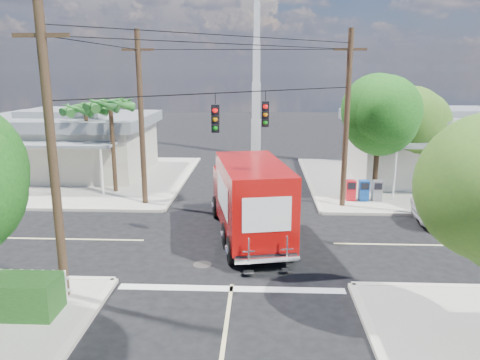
{
  "coord_description": "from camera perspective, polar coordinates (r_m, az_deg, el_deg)",
  "views": [
    {
      "loc": [
        0.94,
        -18.47,
        7.11
      ],
      "look_at": [
        0.0,
        2.0,
        2.2
      ],
      "focal_mm": 35.0,
      "sensor_mm": 36.0,
      "label": 1
    }
  ],
  "objects": [
    {
      "name": "vending_boxes",
      "position": [
        26.09,
        14.85,
        -1.23
      ],
      "size": [
        1.9,
        0.5,
        1.1
      ],
      "color": "red",
      "rests_on": "sidewalk_ne"
    },
    {
      "name": "building_nw",
      "position": [
        33.88,
        -19.92,
        4.37
      ],
      "size": [
        10.8,
        10.2,
        4.3
      ],
      "color": "beige",
      "rests_on": "sidewalk_nw"
    },
    {
      "name": "tree_ne_back",
      "position": [
        28.97,
        20.59,
        6.83
      ],
      "size": [
        3.77,
        3.66,
        5.82
      ],
      "color": "#422D1C",
      "rests_on": "sidewalk_ne"
    },
    {
      "name": "tree_ne_front",
      "position": [
        26.1,
        16.68,
        7.76
      ],
      "size": [
        4.21,
        4.14,
        6.66
      ],
      "color": "#422D1C",
      "rests_on": "sidewalk_ne"
    },
    {
      "name": "palm_nw_back",
      "position": [
        29.48,
        -18.31,
        8.06
      ],
      "size": [
        3.01,
        3.08,
        5.19
      ],
      "color": "#422D1C",
      "rests_on": "sidewalk_nw"
    },
    {
      "name": "palm_nw_front",
      "position": [
        27.38,
        -15.51,
        8.66
      ],
      "size": [
        3.01,
        3.08,
        5.59
      ],
      "color": "#422D1C",
      "rests_on": "sidewalk_nw"
    },
    {
      "name": "utility_poles",
      "position": [
        20.37,
        -4.53,
        6.57
      ],
      "size": [
        12.0,
        10.68,
        9.0
      ],
      "color": "#473321",
      "rests_on": "ground"
    },
    {
      "name": "building_ne",
      "position": [
        32.9,
        23.23,
        4.01
      ],
      "size": [
        11.8,
        10.2,
        4.5
      ],
      "color": "silver",
      "rests_on": "sidewalk_ne"
    },
    {
      "name": "sidewalk_ne",
      "position": [
        31.77,
        20.79,
        -0.22
      ],
      "size": [
        14.12,
        14.12,
        0.14
      ],
      "color": "#ABA69A",
      "rests_on": "ground"
    },
    {
      "name": "delivery_truck",
      "position": [
        19.81,
        1.18,
        -2.28
      ],
      "size": [
        3.82,
        8.17,
        3.41
      ],
      "color": "black",
      "rests_on": "ground"
    },
    {
      "name": "radio_tower",
      "position": [
        38.5,
        2.01,
        11.28
      ],
      "size": [
        0.8,
        0.8,
        17.0
      ],
      "color": "silver",
      "rests_on": "ground"
    },
    {
      "name": "road_markings",
      "position": [
        18.44,
        -0.5,
        -9.18
      ],
      "size": [
        32.0,
        32.0,
        0.01
      ],
      "color": "beige",
      "rests_on": "ground"
    },
    {
      "name": "sidewalk_nw",
      "position": [
        32.41,
        -18.83,
        0.2
      ],
      "size": [
        14.12,
        14.12,
        0.14
      ],
      "color": "#ABA69A",
      "rests_on": "ground"
    },
    {
      "name": "parked_car",
      "position": [
        24.07,
        27.04,
        -3.25
      ],
      "size": [
        5.89,
        3.04,
        1.59
      ],
      "primitive_type": "imported",
      "rotation": [
        0.0,
        0.0,
        1.5
      ],
      "color": "silver",
      "rests_on": "ground"
    },
    {
      "name": "ground",
      "position": [
        19.81,
        -0.27,
        -7.56
      ],
      "size": [
        120.0,
        120.0,
        0.0
      ],
      "primitive_type": "plane",
      "color": "black",
      "rests_on": "ground"
    }
  ]
}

